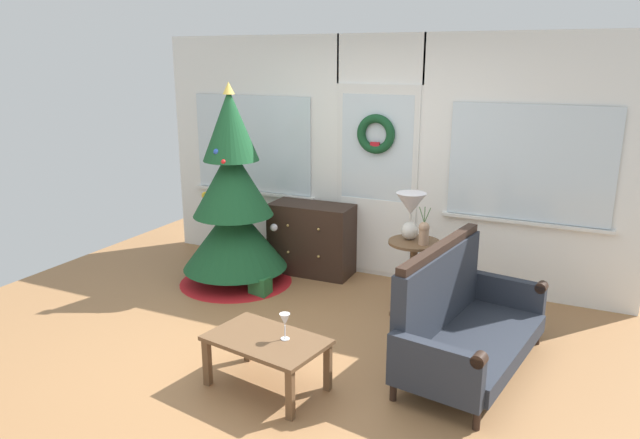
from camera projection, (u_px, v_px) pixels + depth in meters
ground_plane at (285, 355)px, 4.76m from camera, size 6.76×6.76×0.00m
back_wall_with_door at (378, 158)px, 6.24m from camera, size 5.20×0.19×2.55m
christmas_tree at (233, 209)px, 6.10m from camera, size 1.19×1.19×2.08m
dresser_cabinet at (312, 239)px, 6.49m from camera, size 0.91×0.46×0.78m
settee_sofa at (461, 321)px, 4.50m from camera, size 0.92×1.63×0.96m
side_table at (414, 262)px, 5.48m from camera, size 0.50×0.48×0.68m
table_lamp at (411, 210)px, 5.41m from camera, size 0.28×0.28×0.44m
flower_vase at (424, 232)px, 5.30m from camera, size 0.11×0.10×0.35m
coffee_table at (266, 345)px, 4.21m from camera, size 0.91×0.65×0.39m
wine_glass at (285, 321)px, 4.15m from camera, size 0.08×0.08×0.20m
gift_box at (260, 286)px, 5.95m from camera, size 0.19×0.17×0.19m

